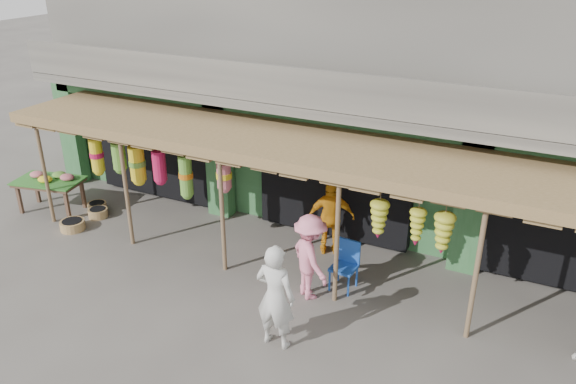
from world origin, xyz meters
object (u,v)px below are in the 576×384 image
at_px(flower_table, 50,181).
at_px(person_front, 275,296).
at_px(person_vendor, 331,217).
at_px(person_shopper, 310,257).
at_px(blue_chair, 346,262).

distance_m(flower_table, person_front, 7.85).
relative_size(flower_table, person_vendor, 1.04).
bearing_deg(person_shopper, flower_table, 34.70).
relative_size(person_front, person_vendor, 1.11).
bearing_deg(person_vendor, person_shopper, 73.91).
height_order(blue_chair, person_front, person_front).
relative_size(flower_table, blue_chair, 1.82).
bearing_deg(person_shopper, person_front, 131.44).
bearing_deg(person_front, person_vendor, -83.66).
distance_m(blue_chair, person_vendor, 1.39).
distance_m(person_front, person_vendor, 3.30).
relative_size(blue_chair, person_shopper, 0.57).
height_order(flower_table, person_shopper, person_shopper).
distance_m(blue_chair, person_front, 2.26).
height_order(flower_table, person_vendor, person_vendor).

